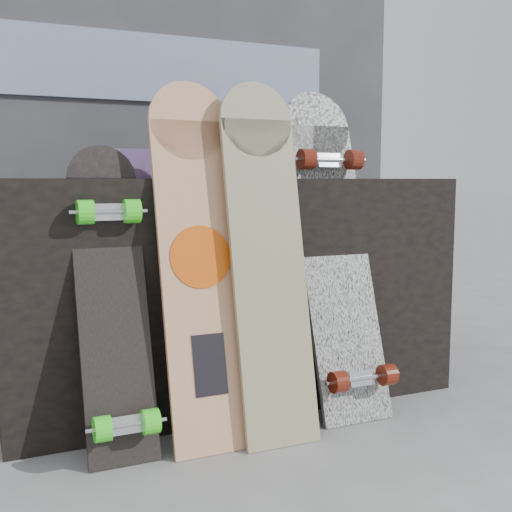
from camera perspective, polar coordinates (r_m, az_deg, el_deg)
name	(u,v)px	position (r m, az deg, el deg)	size (l,w,h in m)	color
ground	(287,442)	(2.04, 2.76, -16.16)	(60.00, 60.00, 0.00)	slate
vendor_table	(226,288)	(2.37, -2.68, -2.83)	(1.60, 0.60, 0.80)	black
booth	(160,115)	(3.16, -8.55, 12.28)	(2.40, 0.22, 2.20)	#37363C
merch_box_purple	(131,164)	(2.27, -11.02, 8.03)	(0.18, 0.12, 0.10)	#443165
merch_box_small	(316,163)	(2.55, 5.37, 8.20)	(0.14, 0.14, 0.12)	#443165
merch_box_flat	(228,171)	(2.42, -2.53, 7.59)	(0.22, 0.10, 0.06)	#D1B78C
longboard_geisha	(199,252)	(1.93, -5.06, 0.36)	(0.25, 0.27, 1.10)	tan
longboard_celtic	(267,249)	(1.97, 0.99, 0.67)	(0.24, 0.25, 1.10)	beige
longboard_cascadia	(335,244)	(2.21, 7.01, 1.05)	(0.26, 0.41, 1.11)	white
skateboard_dark	(113,297)	(1.89, -12.63, -3.54)	(0.20, 0.33, 0.90)	black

